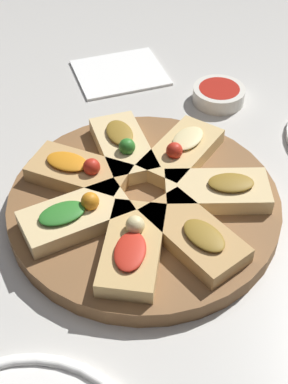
{
  "coord_description": "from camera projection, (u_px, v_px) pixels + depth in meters",
  "views": [
    {
      "loc": [
        0.07,
        0.47,
        0.5
      ],
      "look_at": [
        0.0,
        0.0,
        0.03
      ],
      "focal_mm": 50.0,
      "sensor_mm": 36.0,
      "label": 1
    }
  ],
  "objects": [
    {
      "name": "focaccia_slice_5",
      "position": [
        123.0,
        146.0,
        0.73
      ],
      "size": [
        0.08,
        0.14,
        0.04
      ],
      "color": "#E5C689",
      "rests_on": "serving_board"
    },
    {
      "name": "focaccia_slice_2",
      "position": [
        194.0,
        235.0,
        0.61
      ],
      "size": [
        0.12,
        0.14,
        0.03
      ],
      "color": "tan",
      "rests_on": "serving_board"
    },
    {
      "name": "focaccia_slice_0",
      "position": [
        76.0,
        216.0,
        0.63
      ],
      "size": [
        0.14,
        0.1,
        0.04
      ],
      "color": "#E5C689",
      "rests_on": "serving_board"
    },
    {
      "name": "ground_plane",
      "position": [
        144.0,
        211.0,
        0.69
      ],
      "size": [
        3.0,
        3.0,
        0.0
      ],
      "primitive_type": "plane",
      "color": "beige"
    },
    {
      "name": "focaccia_slice_4",
      "position": [
        181.0,
        151.0,
        0.72
      ],
      "size": [
        0.13,
        0.14,
        0.04
      ],
      "color": "#DBB775",
      "rests_on": "serving_board"
    },
    {
      "name": "dipping_bowl",
      "position": [
        219.0,
        94.0,
        0.86
      ],
      "size": [
        0.08,
        0.08,
        0.02
      ],
      "color": "silver",
      "rests_on": "ground_plane"
    },
    {
      "name": "focaccia_slice_1",
      "position": [
        133.0,
        247.0,
        0.6
      ],
      "size": [
        0.1,
        0.14,
        0.04
      ],
      "color": "tan",
      "rests_on": "serving_board"
    },
    {
      "name": "napkin_stack",
      "position": [
        120.0,
        72.0,
        0.92
      ],
      "size": [
        0.17,
        0.15,
        0.01
      ],
      "primitive_type": "cube",
      "rotation": [
        0.0,
        0.0,
        0.17
      ],
      "color": "white",
      "rests_on": "ground_plane"
    },
    {
      "name": "serving_board",
      "position": [
        144.0,
        204.0,
        0.68
      ],
      "size": [
        0.34,
        0.34,
        0.02
      ],
      "primitive_type": "cylinder",
      "color": "brown",
      "rests_on": "ground_plane"
    },
    {
      "name": "focaccia_slice_3",
      "position": [
        218.0,
        190.0,
        0.67
      ],
      "size": [
        0.14,
        0.08,
        0.03
      ],
      "color": "#E5C689",
      "rests_on": "serving_board"
    },
    {
      "name": "focaccia_slice_6",
      "position": [
        79.0,
        172.0,
        0.69
      ],
      "size": [
        0.14,
        0.12,
        0.04
      ],
      "color": "tan",
      "rests_on": "serving_board"
    }
  ]
}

